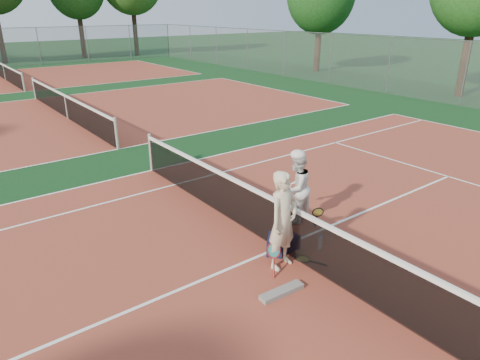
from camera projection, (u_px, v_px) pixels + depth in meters
The scene contains 17 objects.
ground at pixel (278, 248), 8.40m from camera, with size 130.00×130.00×0.00m, color black.
court_main at pixel (278, 248), 8.40m from camera, with size 23.77×10.97×0.01m, color brown.
court_far_a at pixel (68, 118), 18.38m from camera, with size 23.77×10.97×0.01m, color brown.
court_far_b at pixel (6, 80), 28.37m from camera, with size 23.77×10.97×0.01m, color brown.
net_main at pixel (279, 225), 8.21m from camera, with size 0.10×10.98×1.02m, color black, non-canonical shape.
net_far_a at pixel (66, 107), 18.20m from camera, with size 0.10×10.98×1.02m, color black, non-canonical shape.
net_far_b at pixel (4, 72), 28.18m from camera, with size 0.10×10.98×1.02m, color black, non-canonical shape.
fence_right at pixel (424, 70), 21.81m from camera, with size 54.50×0.06×3.00m, color slate, non-canonical shape.
player_a at pixel (283, 220), 7.51m from camera, with size 0.67×0.44×1.83m, color beige.
player_b at pixel (296, 188), 9.20m from camera, with size 0.77×0.60×1.58m, color white.
racket_red at pixel (273, 257), 7.61m from camera, with size 0.35×0.27×0.52m, color maroon, non-canonical shape.
racket_black_held at pixel (317, 219), 8.96m from camera, with size 0.28×0.27×0.56m, color black, non-canonical shape.
racket_spare at pixel (303, 259), 8.01m from camera, with size 0.60×0.27×0.03m, color black, non-canonical shape.
sports_bag_navy at pixel (275, 245), 8.20m from camera, with size 0.43×0.30×0.34m, color black.
sports_bag_purple at pixel (290, 243), 8.32m from camera, with size 0.36×0.24×0.29m, color black.
net_cover_canvas at pixel (282, 292), 7.04m from camera, with size 0.81×0.19×0.09m, color slate.
water_bottle at pixel (320, 243), 8.30m from camera, with size 0.09×0.09×0.30m, color #C9E6FF.
Camera 1 is at (-5.01, -5.36, 4.37)m, focal length 32.00 mm.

